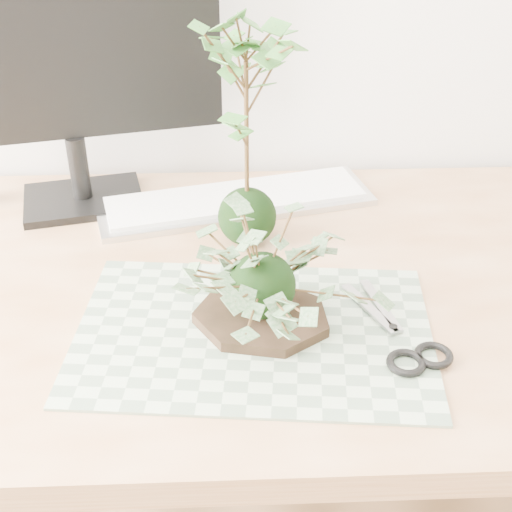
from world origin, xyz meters
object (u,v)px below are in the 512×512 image
(ivy_kokedama, at_px, (262,259))
(maple_kokedama, at_px, (246,77))
(monitor, at_px, (64,57))
(desk, at_px, (304,328))
(keyboard, at_px, (235,200))

(ivy_kokedama, relative_size, maple_kokedama, 0.83)
(maple_kokedama, height_order, monitor, monitor)
(maple_kokedama, bearing_deg, desk, -52.86)
(monitor, bearing_deg, desk, -47.48)
(keyboard, bearing_deg, maple_kokedama, -95.77)
(desk, distance_m, keyboard, 0.26)
(desk, bearing_deg, keyboard, 113.34)
(desk, xyz_separation_m, maple_kokedama, (-0.08, 0.11, 0.35))
(desk, relative_size, ivy_kokedama, 5.22)
(desk, bearing_deg, monitor, 144.69)
(maple_kokedama, height_order, keyboard, maple_kokedama)
(ivy_kokedama, height_order, monitor, monitor)
(keyboard, bearing_deg, monitor, 160.76)
(ivy_kokedama, height_order, keyboard, ivy_kokedama)
(keyboard, bearing_deg, ivy_kokedama, -98.58)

